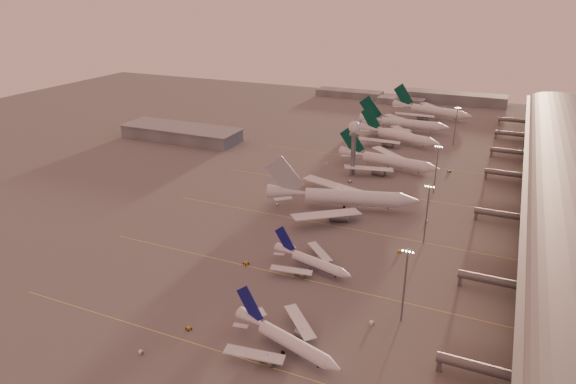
% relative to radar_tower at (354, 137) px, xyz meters
% --- Properties ---
extents(ground, '(700.00, 700.00, 0.00)m').
position_rel_radar_tower_xyz_m(ground, '(-5.00, -120.00, -20.95)').
color(ground, '#5B5858').
rests_on(ground, ground).
extents(taxiway_markings, '(180.00, 185.25, 0.02)m').
position_rel_radar_tower_xyz_m(taxiway_markings, '(25.00, -64.00, -20.94)').
color(taxiway_markings, '#EDDB53').
rests_on(taxiway_markings, ground).
extents(terminal, '(57.00, 362.00, 23.04)m').
position_rel_radar_tower_xyz_m(terminal, '(102.88, -9.91, -10.43)').
color(terminal, black).
rests_on(terminal, ground).
extents(hangar, '(82.00, 27.00, 8.50)m').
position_rel_radar_tower_xyz_m(hangar, '(-125.00, 20.00, -16.63)').
color(hangar, slate).
rests_on(hangar, ground).
extents(radar_tower, '(6.40, 6.40, 31.10)m').
position_rel_radar_tower_xyz_m(radar_tower, '(0.00, 0.00, 0.00)').
color(radar_tower, slate).
rests_on(radar_tower, ground).
extents(mast_a, '(3.60, 0.56, 25.00)m').
position_rel_radar_tower_xyz_m(mast_a, '(53.00, -120.00, -7.21)').
color(mast_a, slate).
rests_on(mast_a, ground).
extents(mast_b, '(3.60, 0.56, 25.00)m').
position_rel_radar_tower_xyz_m(mast_b, '(50.00, -65.00, -7.21)').
color(mast_b, slate).
rests_on(mast_b, ground).
extents(mast_c, '(3.60, 0.56, 25.00)m').
position_rel_radar_tower_xyz_m(mast_c, '(45.00, -10.00, -7.21)').
color(mast_c, slate).
rests_on(mast_c, ground).
extents(mast_d, '(3.60, 0.56, 25.00)m').
position_rel_radar_tower_xyz_m(mast_d, '(43.00, 80.00, -7.21)').
color(mast_d, slate).
rests_on(mast_d, ground).
extents(distant_horizon, '(165.00, 37.50, 9.00)m').
position_rel_radar_tower_xyz_m(distant_horizon, '(-2.38, 205.14, -17.06)').
color(distant_horizon, slate).
rests_on(distant_horizon, ground).
extents(narrowbody_near, '(37.01, 29.08, 14.89)m').
position_rel_radar_tower_xyz_m(narrowbody_near, '(26.40, -147.08, -17.93)').
color(narrowbody_near, silver).
rests_on(narrowbody_near, ground).
extents(narrowbody_mid, '(33.30, 26.23, 13.29)m').
position_rel_radar_tower_xyz_m(narrowbody_mid, '(16.77, -102.72, -18.26)').
color(narrowbody_mid, silver).
rests_on(narrowbody_mid, ground).
extents(widebody_white, '(68.29, 53.99, 24.61)m').
position_rel_radar_tower_xyz_m(widebody_white, '(9.60, -46.57, -16.68)').
color(widebody_white, silver).
rests_on(widebody_white, ground).
extents(greentail_a, '(59.19, 47.50, 21.57)m').
position_rel_radar_tower_xyz_m(greentail_a, '(15.75, 15.75, -17.14)').
color(greentail_a, silver).
rests_on(greentail_a, ground).
extents(greentail_b, '(56.59, 44.98, 21.30)m').
position_rel_radar_tower_xyz_m(greentail_b, '(9.88, 68.50, -17.19)').
color(greentail_b, silver).
rests_on(greentail_b, ground).
extents(greentail_c, '(63.80, 51.56, 23.19)m').
position_rel_radar_tower_xyz_m(greentail_c, '(6.15, 99.81, -16.85)').
color(greentail_c, silver).
rests_on(greentail_c, ground).
extents(greentail_d, '(63.81, 50.84, 23.76)m').
position_rel_radar_tower_xyz_m(greentail_d, '(17.50, 147.48, -16.75)').
color(greentail_d, silver).
rests_on(greentail_d, ground).
extents(gsv_truck_a, '(5.35, 2.12, 2.15)m').
position_rel_radar_tower_xyz_m(gsv_truck_a, '(-9.82, -164.88, -19.85)').
color(gsv_truck_a, white).
rests_on(gsv_truck_a, ground).
extents(gsv_tug_near, '(3.13, 3.76, 0.93)m').
position_rel_radar_tower_xyz_m(gsv_tug_near, '(-4.07, -150.37, -20.47)').
color(gsv_tug_near, '#C78F17').
rests_on(gsv_tug_near, ground).
extents(gsv_catering_a, '(5.08, 2.49, 4.13)m').
position_rel_radar_tower_xyz_m(gsv_catering_a, '(45.36, -125.59, -18.88)').
color(gsv_catering_a, white).
rests_on(gsv_catering_a, ground).
extents(gsv_tug_mid, '(4.36, 3.55, 1.08)m').
position_rel_radar_tower_xyz_m(gsv_tug_mid, '(-6.73, -109.30, -20.39)').
color(gsv_tug_mid, '#C78F17').
rests_on(gsv_tug_mid, ground).
extents(gsv_truck_b, '(5.84, 3.10, 2.24)m').
position_rel_radar_tower_xyz_m(gsv_truck_b, '(43.33, -77.15, -19.81)').
color(gsv_truck_b, '#C78F17').
rests_on(gsv_truck_b, ground).
extents(gsv_truck_c, '(5.00, 4.16, 1.96)m').
position_rel_radar_tower_xyz_m(gsv_truck_c, '(-19.18, -54.85, -19.95)').
color(gsv_truck_c, white).
rests_on(gsv_truck_c, ground).
extents(gsv_catering_b, '(4.75, 2.47, 3.79)m').
position_rel_radar_tower_xyz_m(gsv_catering_b, '(47.79, -44.94, -19.06)').
color(gsv_catering_b, white).
rests_on(gsv_catering_b, ground).
extents(gsv_tug_far, '(4.30, 4.23, 1.08)m').
position_rel_radar_tower_xyz_m(gsv_tug_far, '(2.67, -12.33, -20.39)').
color(gsv_tug_far, white).
rests_on(gsv_tug_far, ground).
extents(gsv_truck_d, '(2.28, 5.15, 2.02)m').
position_rel_radar_tower_xyz_m(gsv_truck_d, '(-18.41, 10.18, -19.92)').
color(gsv_truck_d, white).
rests_on(gsv_truck_d, ground).
extents(gsv_tug_hangar, '(4.09, 2.99, 1.05)m').
position_rel_radar_tower_xyz_m(gsv_tug_hangar, '(47.80, 25.09, -20.41)').
color(gsv_tug_hangar, '#C78F17').
rests_on(gsv_tug_hangar, ground).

